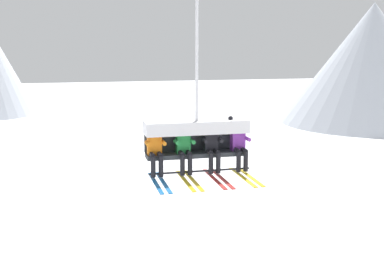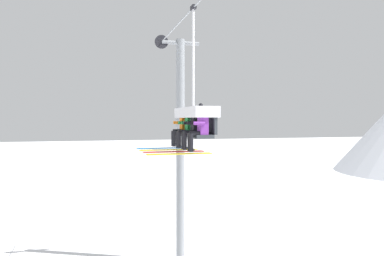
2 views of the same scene
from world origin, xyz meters
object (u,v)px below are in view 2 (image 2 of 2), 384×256
at_px(skier_black, 191,128).
at_px(skier_orange, 180,127).
at_px(skier_green, 185,127).
at_px(lift_tower_near, 180,145).
at_px(chairlift_chair, 196,116).
at_px(skier_purple, 198,128).

bearing_deg(skier_black, skier_orange, 180.00).
bearing_deg(skier_green, lift_tower_near, 168.47).
relative_size(lift_tower_near, skier_black, 5.59).
distance_m(chairlift_chair, skier_orange, 1.08).
bearing_deg(skier_orange, chairlift_chair, 12.34).
distance_m(skier_green, skier_black, 0.67).
height_order(skier_orange, skier_green, same).
bearing_deg(skier_black, chairlift_chair, 146.72).
xyz_separation_m(skier_black, skier_purple, (0.67, 0.01, 0.02)).
bearing_deg(chairlift_chair, skier_purple, -12.01).
distance_m(lift_tower_near, skier_purple, 6.04).
relative_size(skier_orange, skier_purple, 1.00).
bearing_deg(chairlift_chair, skier_green, -146.72).
bearing_deg(skier_purple, skier_green, -179.71).
bearing_deg(skier_orange, lift_tower_near, 166.55).
bearing_deg(lift_tower_near, chairlift_chair, -8.26).
bearing_deg(chairlift_chair, skier_orange, -167.66).
relative_size(skier_green, skier_purple, 1.00).
bearing_deg(skier_black, skier_purple, 0.59).
height_order(lift_tower_near, skier_orange, lift_tower_near).
bearing_deg(skier_green, skier_orange, 180.00).
distance_m(skier_orange, skier_black, 1.34).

